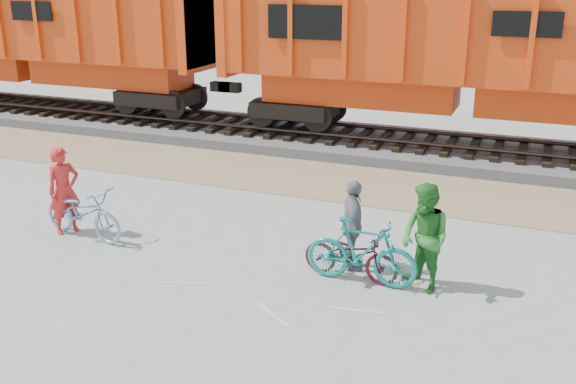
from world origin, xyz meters
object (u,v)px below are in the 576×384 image
object	(u,v)px
person_solo	(64,190)
person_woman	(353,225)
hopper_car_left	(36,32)
hopper_car_center	(471,50)
bicycle_teal	(361,252)
person_man	(425,238)
bicycle_blue	(83,213)
bicycle_maroon	(351,255)

from	to	relation	value
person_solo	person_woman	distance (m)	5.85
hopper_car_left	person_woman	size ratio (longest dim) A/B	8.54
hopper_car_center	hopper_car_left	bearing A→B (deg)	180.00
hopper_car_center	bicycle_teal	distance (m)	9.01
person_man	person_woman	bearing A→B (deg)	-153.86
person_solo	hopper_car_center	bearing A→B (deg)	-9.22
hopper_car_left	bicycle_blue	distance (m)	12.71
bicycle_teal	bicycle_maroon	xyz separation A→B (m)	(-0.21, 0.10, -0.13)
hopper_car_left	person_woman	distance (m)	16.50
hopper_car_left	bicycle_maroon	size ratio (longest dim) A/B	8.28
person_solo	bicycle_maroon	bearing A→B (deg)	-60.52
bicycle_teal	bicycle_maroon	bearing A→B (deg)	64.16
bicycle_teal	person_woman	size ratio (longest dim) A/B	1.17
bicycle_teal	bicycle_blue	bearing A→B (deg)	90.95
bicycle_teal	person_man	size ratio (longest dim) A/B	1.05
bicycle_teal	person_solo	world-z (taller)	person_solo
hopper_car_left	person_woman	bearing A→B (deg)	-29.94
bicycle_blue	bicycle_teal	distance (m)	5.64
hopper_car_left	person_man	world-z (taller)	hopper_car_left
person_woman	bicycle_teal	bearing A→B (deg)	-170.44
hopper_car_left	bicycle_blue	xyz separation A→B (m)	(8.84, -8.79, -2.49)
hopper_car_left	person_woman	world-z (taller)	hopper_car_left
hopper_car_center	person_man	distance (m)	8.73
bicycle_teal	person_man	world-z (taller)	person_man
person_woman	hopper_car_left	bearing A→B (deg)	37.77
hopper_car_center	person_man	world-z (taller)	hopper_car_center
bicycle_blue	bicycle_maroon	bearing A→B (deg)	-79.46
hopper_car_left	person_man	size ratio (longest dim) A/B	7.71
bicycle_blue	person_woman	size ratio (longest dim) A/B	1.21
bicycle_teal	person_solo	size ratio (longest dim) A/B	1.08
bicycle_maroon	person_woman	xyz separation A→B (m)	(-0.10, 0.40, 0.38)
bicycle_blue	bicycle_maroon	distance (m)	5.43
bicycle_blue	person_woman	bearing A→B (deg)	-75.14
hopper_car_center	person_man	size ratio (longest dim) A/B	7.71
bicycle_blue	person_solo	distance (m)	0.63
person_man	person_woman	distance (m)	1.35
bicycle_blue	bicycle_maroon	xyz separation A→B (m)	(5.43, 0.23, -0.08)
bicycle_maroon	person_solo	world-z (taller)	person_solo
bicycle_maroon	person_solo	xyz separation A→B (m)	(-5.93, -0.13, 0.44)
hopper_car_center	person_solo	distance (m)	11.15
hopper_car_center	person_solo	size ratio (longest dim) A/B	7.90
bicycle_maroon	person_man	world-z (taller)	person_man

